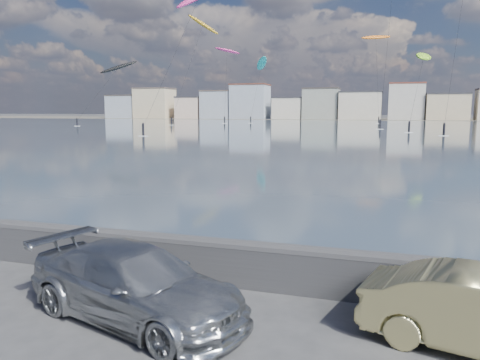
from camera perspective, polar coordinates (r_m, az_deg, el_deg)
name	(u,v)px	position (r m, az deg, el deg)	size (l,w,h in m)	color
ground	(119,332)	(9.00, -14.50, -17.46)	(700.00, 700.00, 0.00)	#333335
bay_water	(364,129)	(98.49, 14.90, 6.02)	(500.00, 177.00, 0.00)	#353F51
far_shore_strip	(376,119)	(206.90, 16.30, 7.16)	(500.00, 60.00, 0.00)	#4C473D
seawall	(182,255)	(10.99, -7.10, -9.11)	(400.00, 0.36, 1.08)	#28282B
far_buildings	(380,104)	(192.85, 16.67, 8.85)	(240.79, 13.26, 14.60)	#9EA8B7
car_silver	(135,284)	(9.17, -12.62, -12.25)	(1.90, 4.68, 1.36)	#A3A6AA
kitesurfer_0	(376,38)	(147.35, 16.23, 16.25)	(9.38, 11.03, 25.89)	orange
kitesurfer_2	(203,25)	(134.70, -4.56, 18.29)	(9.45, 16.30, 30.23)	#BF8C19
kitesurfer_3	(227,52)	(145.60, -1.58, 15.33)	(8.12, 12.65, 22.82)	#E5338C
kitesurfer_10	(262,64)	(145.87, 2.65, 13.94)	(6.03, 14.18, 19.87)	#19BFBF
kitesurfer_12	(118,68)	(127.34, -14.63, 13.10)	(9.82, 16.67, 16.87)	black
kitesurfer_13	(424,57)	(100.56, 21.47, 13.77)	(5.77, 20.12, 15.85)	#8CD826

